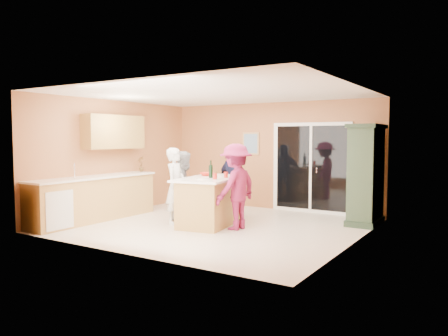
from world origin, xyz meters
The scene contains 22 objects.
floor centered at (0.00, 0.00, 0.00)m, with size 5.50×5.50×0.00m, color silver.
ceiling centered at (0.00, 0.00, 2.60)m, with size 5.50×5.00×0.10m, color white.
wall_back centered at (0.00, 2.50, 1.30)m, with size 5.50×0.10×2.60m, color tan.
wall_front centered at (0.00, -2.50, 1.30)m, with size 5.50×0.10×2.60m, color tan.
wall_left centered at (-2.75, 0.00, 1.30)m, with size 0.10×5.00×2.60m, color tan.
wall_right centered at (2.75, 0.00, 1.30)m, with size 0.10×5.00×2.60m, color tan.
left_cabinet_run centered at (-2.45, -1.05, 0.46)m, with size 0.65×3.05×1.24m.
upper_cabinets centered at (-2.58, -0.20, 1.88)m, with size 0.35×1.60×0.75m, color tan.
sliding_door centered at (1.05, 2.46, 1.05)m, with size 1.90×0.07×2.10m.
framed_picture centered at (-0.55, 2.48, 1.60)m, with size 0.46×0.04×0.56m.
kitchen_island centered at (-0.14, 0.07, 0.45)m, with size 1.29×1.96×0.95m.
green_hutch centered at (2.49, 1.75, 0.98)m, with size 0.58×1.10×2.01m.
woman_white centered at (-0.79, -0.25, 0.77)m, with size 0.56×0.37×1.54m, color silver.
woman_grey centered at (-0.90, 0.21, 0.73)m, with size 0.71×0.55×1.46m, color #ADAEB0.
woman_navy centered at (-0.22, 1.07, 0.79)m, with size 0.92×0.38×1.57m, color #181A36.
woman_magenta centered at (0.52, -0.06, 0.82)m, with size 1.06×0.61×1.64m, color #9C2257.
serving_bowl centered at (-0.42, 0.32, 0.99)m, with size 0.28×0.28×0.07m, color red.
tulip_vase centered at (-2.45, 0.52, 1.13)m, with size 0.20×0.13×0.38m, color #A71015.
tumbler_near centered at (0.15, -0.22, 1.01)m, with size 0.08×0.08×0.11m, color red.
tumbler_far centered at (0.16, 0.16, 1.01)m, with size 0.08×0.08×0.12m, color red.
wine_bottle centered at (-0.08, -0.02, 1.09)m, with size 0.08×0.08×0.35m.
white_plate centered at (-0.09, -0.29, 0.96)m, with size 0.25×0.25×0.02m, color silver.
Camera 1 is at (4.73, -7.17, 1.75)m, focal length 35.00 mm.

